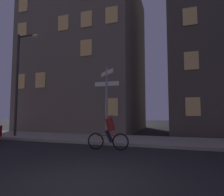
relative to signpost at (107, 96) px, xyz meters
name	(u,v)px	position (x,y,z in m)	size (l,w,h in m)	color
ground_plane	(82,184)	(1.46, -5.77, -2.50)	(80.00, 80.00, 0.00)	#232326
sidewalk_kerb	(137,140)	(1.46, 0.99, -2.43)	(40.00, 3.47, 0.14)	gray
signpost	(107,96)	(0.00, 0.00, 0.00)	(1.39, 1.06, 4.00)	gray
street_lamp	(20,75)	(-6.14, 0.17, 1.57)	(1.65, 0.28, 6.71)	#2D2D30
cyclist	(109,132)	(0.75, -1.79, -1.75)	(1.81, 0.37, 1.61)	black
building_left_block	(89,60)	(-4.46, 7.35, 4.43)	(9.78, 9.59, 13.85)	#6B6056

